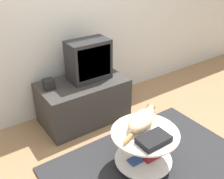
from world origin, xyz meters
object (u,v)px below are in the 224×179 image
Objects in this scene: tv at (89,60)px; cat at (142,120)px; dvd_box at (154,140)px; speaker at (49,84)px.

tv reaches higher than cat.
dvd_box is (-0.10, -1.24, -0.29)m from tv.
tv is at bearing 85.22° from dvd_box.
speaker reaches higher than dvd_box.
speaker is 0.40× the size of dvd_box.
speaker is at bearing 175.78° from tv.
tv is at bearing 65.33° from cat.
tv is at bearing -4.22° from speaker.
speaker is 1.14m from cat.
tv is 1.28m from dvd_box.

